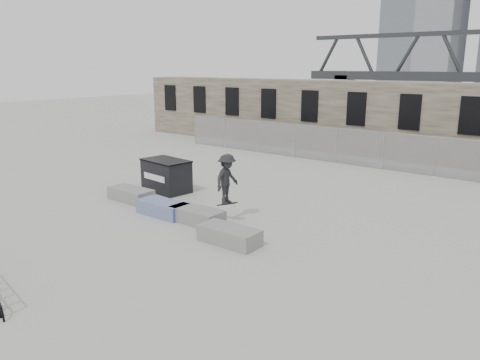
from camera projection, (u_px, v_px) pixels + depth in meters
name	position (u px, v px, depth m)	size (l,w,h in m)	color
ground	(180.00, 217.00, 17.31)	(120.00, 120.00, 0.00)	#A0A09C
stone_wall	(364.00, 118.00, 29.20)	(36.00, 2.58, 4.50)	brown
chainlink_fence	(336.00, 145.00, 26.63)	(22.06, 0.06, 2.02)	gray
planter_far_left	(131.00, 194.00, 19.30)	(2.00, 0.90, 0.53)	gray
planter_center_left	(163.00, 208.00, 17.46)	(2.00, 0.90, 0.53)	#3650A2
planter_center_right	(197.00, 215.00, 16.58)	(2.00, 0.90, 0.53)	gray
planter_offset	(229.00, 235.00, 14.66)	(2.00, 0.90, 0.53)	gray
dumpster	(166.00, 175.00, 20.66)	(2.30, 1.56, 1.42)	black
skateboarder	(227.00, 179.00, 16.46)	(0.80, 1.20, 1.92)	black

